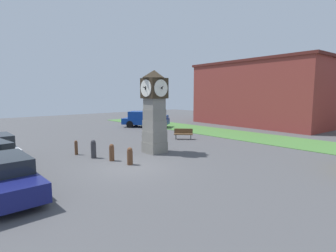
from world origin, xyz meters
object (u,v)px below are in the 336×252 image
at_px(bench, 183,133).
at_px(clock_tower, 154,110).
at_px(bollard_end_row, 130,156).
at_px(bollard_far_row, 112,152).
at_px(car_by_building, 3,177).
at_px(pickup_truck, 146,119).
at_px(bollard_mid_row, 93,149).
at_px(bollard_near_tower, 76,147).

bearing_deg(bench, clock_tower, -64.68).
xyz_separation_m(clock_tower, bollard_end_row, (1.51, -2.94, -2.35)).
distance_m(bollard_far_row, bench, 8.68).
distance_m(clock_tower, bollard_end_row, 4.06).
height_order(clock_tower, car_by_building, clock_tower).
xyz_separation_m(clock_tower, bollard_far_row, (0.09, -3.27, -2.33)).
bearing_deg(pickup_truck, bench, -15.64).
distance_m(clock_tower, pickup_truck, 13.63).
bearing_deg(pickup_truck, bollard_mid_row, -48.53).
height_order(clock_tower, bollard_near_tower, clock_tower).
relative_size(clock_tower, bollard_end_row, 5.55).
bearing_deg(clock_tower, car_by_building, -75.98).
distance_m(clock_tower, bollard_far_row, 4.02).
xyz_separation_m(clock_tower, bollard_mid_row, (-1.24, -3.76, -2.27)).
distance_m(bollard_near_tower, bollard_mid_row, 1.62).
distance_m(pickup_truck, bench, 9.17).
bearing_deg(bollard_end_row, bench, 116.04).
height_order(bollard_near_tower, pickup_truck, pickup_truck).
bearing_deg(bollard_far_row, pickup_truck, 136.33).
xyz_separation_m(bollard_far_row, bollard_end_row, (1.42, 0.33, -0.01)).
distance_m(bollard_near_tower, pickup_truck, 14.45).
distance_m(bollard_mid_row, bollard_end_row, 2.87).
distance_m(clock_tower, car_by_building, 9.54).
height_order(bollard_end_row, car_by_building, car_by_building).
xyz_separation_m(clock_tower, bench, (-2.39, 5.05, -2.32)).
distance_m(bollard_end_row, bench, 8.90).
relative_size(clock_tower, bench, 3.57).
bearing_deg(bollard_near_tower, bench, 87.56).
bearing_deg(bollard_mid_row, pickup_truck, 131.47).
xyz_separation_m(bollard_mid_row, car_by_building, (3.49, -5.27, 0.21)).
bearing_deg(bench, bollard_mid_row, -82.54).
relative_size(car_by_building, pickup_truck, 0.83).
xyz_separation_m(bollard_mid_row, bench, (-1.15, 8.82, -0.04)).
bearing_deg(bench, car_by_building, -71.74).
distance_m(clock_tower, bollard_mid_row, 4.57).
xyz_separation_m(bollard_near_tower, bollard_end_row, (4.30, 1.27, 0.02)).
bearing_deg(pickup_truck, bollard_far_row, -43.67).
bearing_deg(bollard_far_row, bollard_end_row, 12.91).
bearing_deg(clock_tower, bollard_far_row, -88.35).
height_order(car_by_building, pickup_truck, pickup_truck).
bearing_deg(pickup_truck, clock_tower, -33.87).
bearing_deg(bollard_near_tower, pickup_truck, 125.67).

